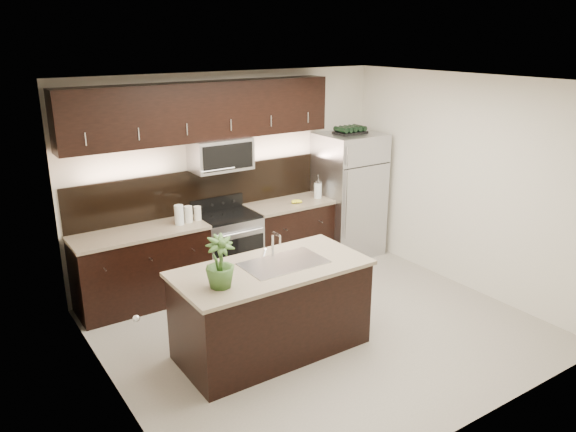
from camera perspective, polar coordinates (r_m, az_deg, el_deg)
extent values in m
plane|color=gray|center=(6.43, 3.27, -11.30)|extent=(4.50, 4.50, 0.00)
cube|color=beige|center=(7.51, -5.76, 4.12)|extent=(4.50, 0.02, 2.70)
cube|color=beige|center=(4.56, 18.91, -6.19)|extent=(4.50, 0.02, 2.70)
cube|color=beige|center=(4.94, -17.88, -4.23)|extent=(0.02, 4.00, 2.70)
cube|color=beige|center=(7.42, 17.52, 3.18)|extent=(0.02, 4.00, 2.70)
cube|color=white|center=(5.62, 3.77, 13.45)|extent=(4.50, 4.00, 0.02)
cube|color=beige|center=(4.39, -14.14, -11.70)|extent=(0.04, 0.80, 2.02)
sphere|color=silver|center=(4.67, -15.16, -10.01)|extent=(0.06, 0.06, 0.06)
cube|color=black|center=(5.54, -20.27, 1.21)|extent=(0.01, 0.32, 0.46)
cube|color=white|center=(5.54, -20.24, 1.21)|extent=(0.00, 0.24, 0.36)
cube|color=black|center=(6.99, -14.61, -5.25)|extent=(1.57, 0.62, 0.90)
cube|color=black|center=(7.87, 0.07, -1.99)|extent=(1.16, 0.62, 0.90)
cube|color=#B2B2B7|center=(7.41, -6.11, -3.40)|extent=(0.76, 0.62, 0.90)
cube|color=black|center=(7.25, -6.24, 0.02)|extent=(0.76, 0.60, 0.03)
cube|color=tan|center=(6.83, -14.91, -1.62)|extent=(1.59, 0.65, 0.04)
cube|color=tan|center=(7.72, 0.07, 1.28)|extent=(1.18, 0.65, 0.04)
cube|color=black|center=(7.34, -8.81, 2.61)|extent=(3.49, 0.02, 0.56)
cube|color=#B2B2B7|center=(7.15, -6.86, 6.24)|extent=(0.76, 0.40, 0.40)
cube|color=black|center=(7.00, -8.68, 10.49)|extent=(3.49, 0.33, 0.70)
cube|color=black|center=(5.82, -1.67, -9.59)|extent=(1.90, 0.90, 0.90)
cube|color=tan|center=(5.61, -1.71, -5.33)|extent=(1.96, 0.96, 0.04)
cube|color=silver|center=(5.68, -0.43, -4.76)|extent=(0.84, 0.50, 0.01)
cylinder|color=silver|center=(5.80, -1.57, -3.05)|extent=(0.03, 0.03, 0.24)
cylinder|color=silver|center=(5.69, -1.21, -1.86)|extent=(0.02, 0.14, 0.02)
cylinder|color=silver|center=(5.65, -0.82, -2.53)|extent=(0.02, 0.02, 0.10)
cube|color=#B2B2B7|center=(8.26, 6.11, 2.16)|extent=(0.87, 0.78, 1.80)
cube|color=black|center=(8.06, 6.33, 8.43)|extent=(0.44, 0.28, 0.03)
cylinder|color=black|center=(7.94, 5.40, 8.70)|extent=(0.07, 0.25, 0.07)
cylinder|color=black|center=(8.00, 5.87, 8.75)|extent=(0.07, 0.25, 0.07)
cylinder|color=black|center=(8.05, 6.34, 8.80)|extent=(0.07, 0.25, 0.07)
cylinder|color=black|center=(8.10, 6.81, 8.84)|extent=(0.07, 0.25, 0.07)
cylinder|color=black|center=(8.16, 7.27, 8.89)|extent=(0.07, 0.25, 0.07)
imported|color=#305020|center=(5.11, -6.93, -4.67)|extent=(0.29, 0.29, 0.49)
cylinder|color=silver|center=(6.90, -11.00, 0.11)|extent=(0.11, 0.11, 0.24)
cylinder|color=beige|center=(6.97, -10.08, 0.18)|extent=(0.10, 0.10, 0.20)
cylinder|color=beige|center=(7.04, -9.19, 0.29)|extent=(0.09, 0.09, 0.17)
cylinder|color=silver|center=(7.90, 3.05, 2.63)|extent=(0.11, 0.11, 0.22)
cylinder|color=silver|center=(7.87, 3.07, 3.47)|extent=(0.11, 0.11, 0.02)
cylinder|color=silver|center=(7.86, 3.07, 3.86)|extent=(0.01, 0.01, 0.09)
ellipsoid|color=yellow|center=(7.65, 0.54, 1.48)|extent=(0.18, 0.16, 0.05)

